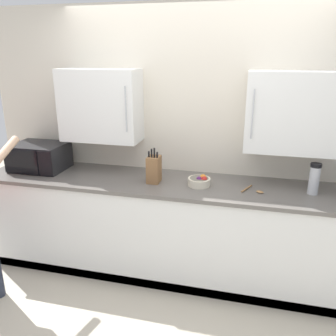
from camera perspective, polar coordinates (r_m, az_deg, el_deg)
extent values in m
plane|color=#B7AD99|center=(3.06, -0.33, -24.28)|extent=(9.41, 9.41, 0.00)
cube|color=beige|center=(3.44, 4.21, 4.68)|extent=(4.23, 0.10, 2.52)
cube|color=white|center=(3.44, -11.06, 10.10)|extent=(0.77, 0.32, 0.68)
cylinder|color=#B7BABF|center=(3.15, -6.96, 9.57)|extent=(0.01, 0.01, 0.41)
cube|color=white|center=(3.14, 19.81, 8.60)|extent=(0.77, 0.32, 0.68)
cylinder|color=#B7BABF|center=(2.95, 13.80, 8.58)|extent=(0.01, 0.01, 0.41)
cube|color=white|center=(3.37, 2.72, -10.31)|extent=(3.86, 0.67, 0.91)
cube|color=#605B56|center=(3.17, 2.85, -2.80)|extent=(3.90, 0.71, 0.03)
cube|color=black|center=(3.34, 1.50, -19.05)|extent=(3.86, 0.04, 0.09)
cube|color=black|center=(3.74, -20.37, 1.80)|extent=(0.52, 0.40, 0.26)
cube|color=beige|center=(3.78, -21.38, 1.82)|extent=(0.34, 0.34, 0.21)
cube|color=black|center=(3.48, -19.65, 0.67)|extent=(0.15, 0.01, 0.24)
cube|color=black|center=(3.63, -23.09, 0.96)|extent=(0.38, 0.03, 0.24)
cylinder|color=#B7BABF|center=(3.13, 22.95, -1.91)|extent=(0.09, 0.09, 0.24)
cylinder|color=black|center=(3.09, 23.26, 0.42)|extent=(0.09, 0.09, 0.03)
cylinder|color=#A37547|center=(3.09, 12.84, -3.32)|extent=(0.09, 0.18, 0.01)
ellipsoid|color=#A37547|center=(3.04, 14.93, -3.82)|extent=(0.08, 0.07, 0.02)
cylinder|color=beige|center=(3.11, 5.15, -2.29)|extent=(0.20, 0.20, 0.07)
cylinder|color=#6B6659|center=(3.10, 5.16, -2.03)|extent=(0.17, 0.17, 0.04)
sphere|color=red|center=(3.07, 5.98, -1.89)|extent=(0.06, 0.06, 0.06)
sphere|color=orange|center=(3.12, 5.80, -1.54)|extent=(0.06, 0.06, 0.06)
sphere|color=#511E5B|center=(3.08, 5.15, -1.85)|extent=(0.05, 0.05, 0.05)
cube|color=brown|center=(3.15, -2.34, -0.23)|extent=(0.11, 0.15, 0.24)
cylinder|color=black|center=(3.10, -3.18, 2.30)|extent=(0.02, 0.02, 0.05)
cylinder|color=black|center=(3.09, -2.72, 2.48)|extent=(0.02, 0.02, 0.08)
cylinder|color=black|center=(3.08, -2.27, 2.53)|extent=(0.02, 0.02, 0.09)
cylinder|color=black|center=(3.08, -1.80, 2.19)|extent=(0.02, 0.02, 0.05)
cylinder|color=#DBAD89|center=(3.25, -25.85, 1.83)|extent=(0.10, 0.50, 0.25)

